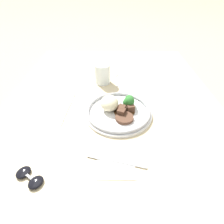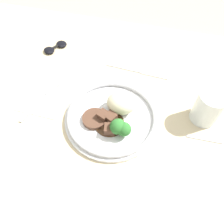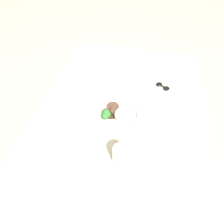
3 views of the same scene
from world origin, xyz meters
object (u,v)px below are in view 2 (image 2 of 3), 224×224
at_px(plate, 113,116).
at_px(fork, 45,96).
at_px(juice_glass, 207,109).
at_px(sunglasses, 55,47).
at_px(knife, 139,72).

height_order(plate, fork, plate).
height_order(plate, juice_glass, juice_glass).
bearing_deg(sunglasses, juice_glass, 14.94).
height_order(plate, sunglasses, plate).
bearing_deg(plate, sunglasses, 138.70).
xyz_separation_m(knife, sunglasses, (-0.32, 0.04, 0.01)).
xyz_separation_m(plate, fork, (-0.22, 0.03, -0.01)).
bearing_deg(juice_glass, plate, -163.32).
bearing_deg(plate, knife, 80.01).
height_order(juice_glass, knife, juice_glass).
distance_m(juice_glass, fork, 0.47).
bearing_deg(sunglasses, fork, -41.46).
xyz_separation_m(juice_glass, knife, (-0.21, 0.13, -0.04)).
xyz_separation_m(fork, sunglasses, (-0.06, 0.22, 0.00)).
height_order(fork, knife, fork).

